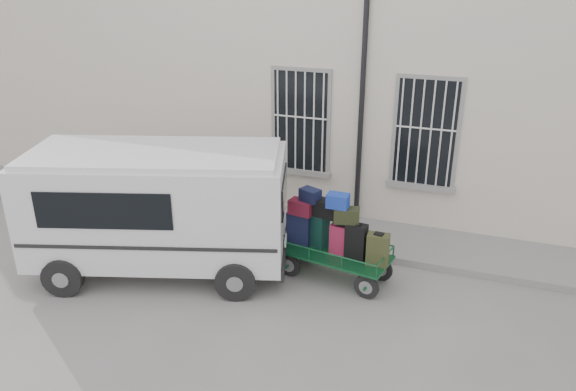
# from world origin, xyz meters

# --- Properties ---
(ground) EXTENTS (80.00, 80.00, 0.00)m
(ground) POSITION_xyz_m (0.00, 0.00, 0.00)
(ground) COLOR slate
(ground) RESTS_ON ground
(building) EXTENTS (24.00, 5.15, 6.00)m
(building) POSITION_xyz_m (0.00, 5.50, 3.00)
(building) COLOR beige
(building) RESTS_ON ground
(sidewalk) EXTENTS (24.00, 1.70, 0.15)m
(sidewalk) POSITION_xyz_m (0.00, 2.20, 0.07)
(sidewalk) COLOR gray
(sidewalk) RESTS_ON ground
(luggage_cart) EXTENTS (2.43, 1.26, 1.71)m
(luggage_cart) POSITION_xyz_m (1.04, 0.51, 0.86)
(luggage_cart) COLOR black
(luggage_cart) RESTS_ON ground
(van) EXTENTS (5.11, 3.29, 2.40)m
(van) POSITION_xyz_m (-2.09, -0.30, 1.37)
(van) COLOR white
(van) RESTS_ON ground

